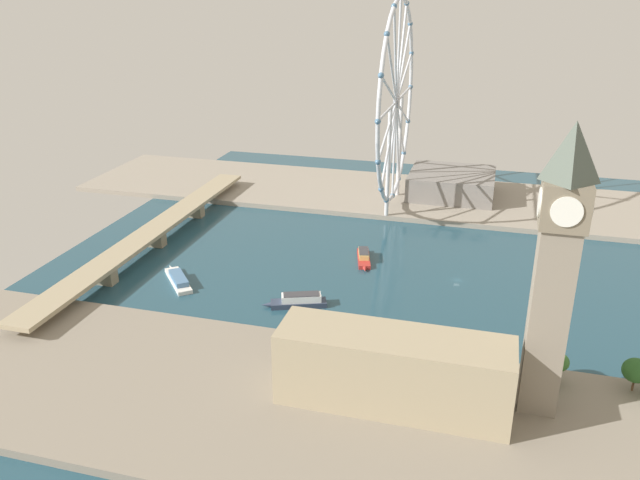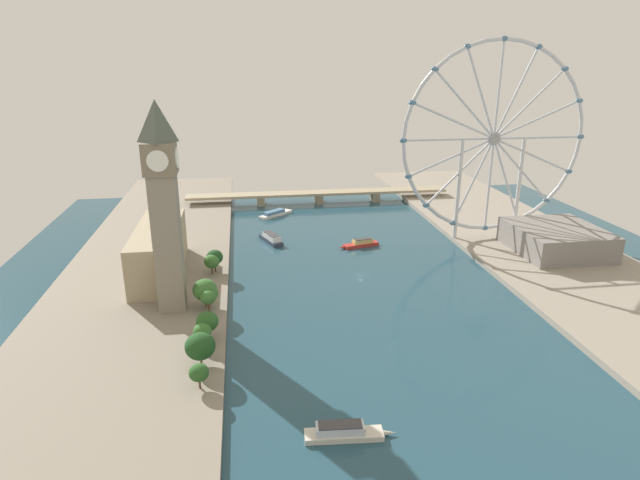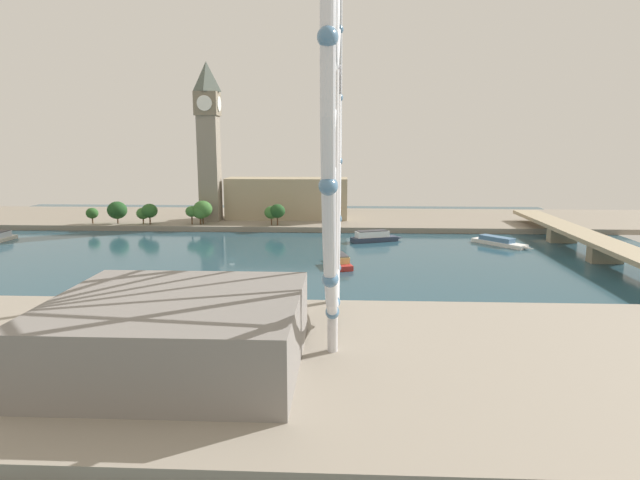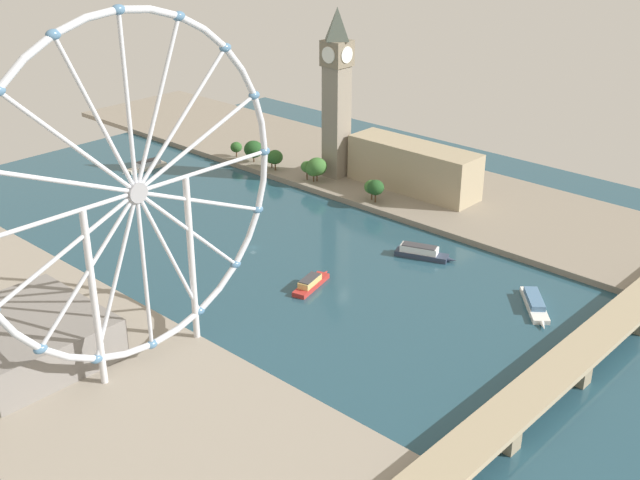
{
  "view_description": "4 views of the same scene",
  "coord_description": "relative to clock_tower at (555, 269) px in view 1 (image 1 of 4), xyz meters",
  "views": [
    {
      "loc": [
        -287.29,
        -11.89,
        134.36
      ],
      "look_at": [
        -14.84,
        64.02,
        19.57
      ],
      "focal_mm": 36.37,
      "sensor_mm": 36.0,
      "label": 1
    },
    {
      "loc": [
        -61.96,
        -267.21,
        112.98
      ],
      "look_at": [
        -20.52,
        14.29,
        17.05
      ],
      "focal_mm": 30.07,
      "sensor_mm": 36.0,
      "label": 2
    },
    {
      "loc": [
        235.91,
        50.41,
        51.82
      ],
      "look_at": [
        10.08,
        39.67,
        10.65
      ],
      "focal_mm": 30.79,
      "sensor_mm": 36.0,
      "label": 3
    },
    {
      "loc": [
        234.54,
        258.65,
        161.1
      ],
      "look_at": [
        7.62,
        50.28,
        21.89
      ],
      "focal_mm": 45.36,
      "sensor_mm": 36.0,
      "label": 4
    }
  ],
  "objects": [
    {
      "name": "ground_plane",
      "position": [
        96.44,
        32.72,
        -52.36
      ],
      "size": [
        403.96,
        403.96,
        0.0
      ],
      "primitive_type": "plane",
      "color": "#234756"
    },
    {
      "name": "riverbank_left",
      "position": [
        -20.54,
        32.72,
        -50.86
      ],
      "size": [
        90.0,
        520.0,
        3.0
      ],
      "primitive_type": "cube",
      "color": "gray",
      "rests_on": "ground_plane"
    },
    {
      "name": "riverbank_right",
      "position": [
        213.42,
        32.72,
        -50.86
      ],
      "size": [
        90.0,
        520.0,
        3.0
      ],
      "primitive_type": "cube",
      "color": "gray",
      "rests_on": "ground_plane"
    },
    {
      "name": "clock_tower",
      "position": [
        0.0,
        0.0,
        0.0
      ],
      "size": [
        14.65,
        14.65,
        94.72
      ],
      "color": "gray",
      "rests_on": "riverbank_left"
    },
    {
      "name": "parliament_block",
      "position": [
        -11.81,
        45.95,
        -36.59
      ],
      "size": [
        22.0,
        75.9,
        25.54
      ],
      "primitive_type": "cube",
      "color": "tan",
      "rests_on": "riverbank_left"
    },
    {
      "name": "tree_row_embankment",
      "position": [
        16.08,
        -14.06,
        -41.51
      ],
      "size": [
        12.88,
        118.88,
        13.86
      ],
      "color": "#513823",
      "rests_on": "riverbank_left"
    },
    {
      "name": "ferris_wheel",
      "position": [
        189.78,
        80.25,
        13.77
      ],
      "size": [
        120.83,
        3.2,
        123.38
      ],
      "color": "silver",
      "rests_on": "riverbank_right"
    },
    {
      "name": "riverside_hall",
      "position": [
        219.43,
        46.54,
        -41.73
      ],
      "size": [
        49.24,
        53.42,
        15.26
      ],
      "primitive_type": "cube",
      "color": "gray",
      "rests_on": "riverbank_right"
    },
    {
      "name": "river_bridge",
      "position": [
        96.44,
        194.63,
        -45.21
      ],
      "size": [
        215.96,
        15.17,
        9.11
      ],
      "color": "tan",
      "rests_on": "ground_plane"
    },
    {
      "name": "tour_boat_0",
      "position": [
        51.01,
        97.94,
        -49.86
      ],
      "size": [
        14.87,
        28.37,
        5.89
      ],
      "rotation": [
        0.0,
        0.0,
        1.93
      ],
      "color": "#2D384C",
      "rests_on": "ground_plane"
    },
    {
      "name": "tour_boat_1",
      "position": [
        107.14,
        80.66,
        -50.35
      ],
      "size": [
        27.07,
        11.47,
        5.11
      ],
      "rotation": [
        0.0,
        0.0,
        3.39
      ],
      "color": "#B22D28",
      "rests_on": "ground_plane"
    },
    {
      "name": "tour_boat_2",
      "position": [
        58.18,
        160.06,
        -50.63
      ],
      "size": [
        28.72,
        25.14,
        4.2
      ],
      "rotation": [
        0.0,
        0.0,
        0.7
      ],
      "color": "white",
      "rests_on": "ground_plane"
    }
  ]
}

